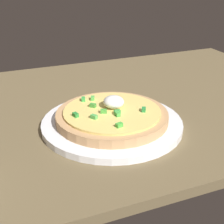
% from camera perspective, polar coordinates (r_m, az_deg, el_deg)
% --- Properties ---
extents(dining_table, '(1.20, 0.71, 0.02)m').
position_cam_1_polar(dining_table, '(0.82, -2.16, 0.53)').
color(dining_table, brown).
rests_on(dining_table, ground).
extents(plate, '(0.30, 0.30, 0.01)m').
position_cam_1_polar(plate, '(0.71, 0.00, -1.98)').
color(plate, white).
rests_on(plate, dining_table).
extents(pizza, '(0.23, 0.23, 0.05)m').
position_cam_1_polar(pizza, '(0.70, 0.00, -0.55)').
color(pizza, tan).
rests_on(pizza, plate).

